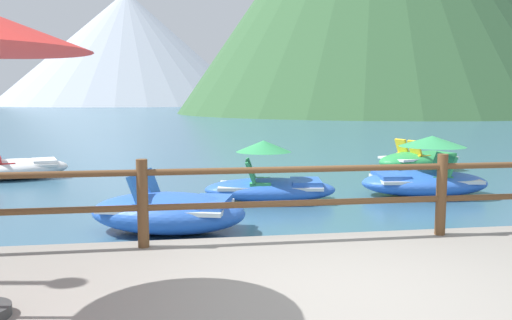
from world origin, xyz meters
The scene contains 8 objects.
ground_plane centered at (0.00, 40.00, 0.00)m, with size 200.00×200.00×0.00m, color #38607A.
dock_railing centered at (0.00, 1.55, 0.97)m, with size 23.92×0.12×0.95m.
pedal_boat_1 centered at (3.66, 5.83, 0.41)m, with size 2.71×1.67×1.23m.
pedal_boat_2 centered at (5.21, 9.29, 0.29)m, with size 2.74×1.92×0.87m.
pedal_boat_4 centered at (0.43, 5.74, 0.36)m, with size 2.67×1.49×1.18m.
pedal_boat_5 centered at (-5.31, 9.47, 0.26)m, with size 2.77×1.97×0.84m.
pedal_boat_6 centered at (-1.47, 3.68, 0.31)m, with size 2.61×1.93×0.90m.
distant_peak centered at (-14.26, 142.53, 15.18)m, with size 69.19×69.19×30.35m, color #A8B2C1.
Camera 1 is at (-1.32, -3.98, 1.99)m, focal length 36.34 mm.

